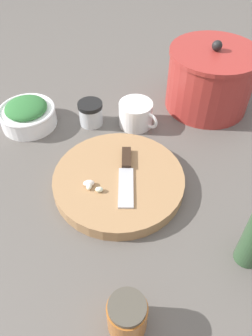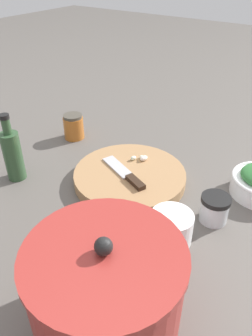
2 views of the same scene
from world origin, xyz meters
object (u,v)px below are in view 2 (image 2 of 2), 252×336
(chef_knife, at_px, (126,174))
(honey_jar, at_px, (74,127))
(stock_pot, at_px, (106,291))
(coffee_mug, at_px, (170,228))
(spice_jar, at_px, (214,209))
(oil_bottle, at_px, (13,154))
(cutting_board, at_px, (130,177))
(garlic_cloves, at_px, (141,158))

(chef_knife, distance_m, honey_jar, 0.33)
(stock_pot, bearing_deg, coffee_mug, -88.46)
(spice_jar, height_order, coffee_mug, coffee_mug)
(oil_bottle, bearing_deg, cutting_board, -148.67)
(stock_pot, bearing_deg, cutting_board, -60.92)
(garlic_cloves, distance_m, honey_jar, 0.30)
(honey_jar, xyz_separation_m, stock_pot, (-0.51, 0.47, 0.05))
(cutting_board, xyz_separation_m, spice_jar, (-0.25, 0.01, 0.02))
(stock_pot, bearing_deg, chef_knife, -59.67)
(garlic_cloves, bearing_deg, chef_knife, 95.87)
(cutting_board, height_order, chef_knife, chef_knife)
(honey_jar, distance_m, stock_pot, 0.69)
(oil_bottle, bearing_deg, garlic_cloves, -138.38)
(cutting_board, distance_m, honey_jar, 0.32)
(coffee_mug, height_order, oil_bottle, oil_bottle)
(chef_knife, relative_size, honey_jar, 2.10)
(spice_jar, bearing_deg, honey_jar, -11.97)
(coffee_mug, bearing_deg, oil_bottle, 4.42)
(cutting_board, xyz_separation_m, stock_pot, (-0.20, 0.37, 0.07))
(coffee_mug, bearing_deg, cutting_board, -33.47)
(chef_knife, distance_m, garlic_cloves, 0.09)
(cutting_board, xyz_separation_m, garlic_cloves, (0.01, -0.07, 0.02))
(coffee_mug, xyz_separation_m, honey_jar, (0.50, -0.23, 0.01))
(chef_knife, xyz_separation_m, garlic_cloves, (0.01, -0.09, 0.00))
(chef_knife, bearing_deg, coffee_mug, -96.74)
(spice_jar, relative_size, stock_pot, 0.28)
(chef_knife, xyz_separation_m, spice_jar, (-0.25, -0.01, -0.00))
(coffee_mug, xyz_separation_m, stock_pot, (-0.01, 0.24, 0.05))
(chef_knife, height_order, spice_jar, spice_jar)
(garlic_cloves, height_order, oil_bottle, oil_bottle)
(garlic_cloves, relative_size, coffee_mug, 0.40)
(coffee_mug, distance_m, stock_pot, 0.24)
(cutting_board, xyz_separation_m, chef_knife, (-0.00, 0.02, 0.02))
(garlic_cloves, bearing_deg, spice_jar, 162.24)
(coffee_mug, bearing_deg, spice_jar, -115.06)
(garlic_cloves, bearing_deg, oil_bottle, 41.62)
(chef_knife, bearing_deg, stock_pot, -126.91)
(oil_bottle, height_order, stock_pot, stock_pot)
(garlic_cloves, bearing_deg, cutting_board, 96.93)
(honey_jar, bearing_deg, coffee_mug, 154.91)
(spice_jar, xyz_separation_m, stock_pot, (0.05, 0.35, 0.05))
(spice_jar, distance_m, stock_pot, 0.36)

